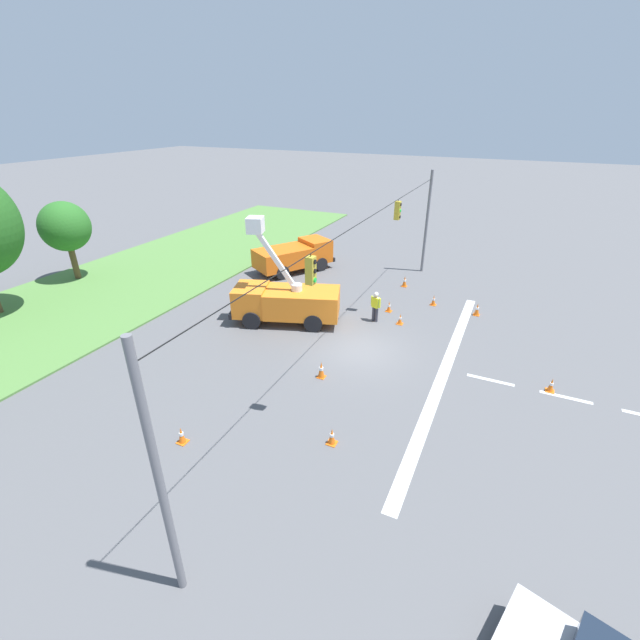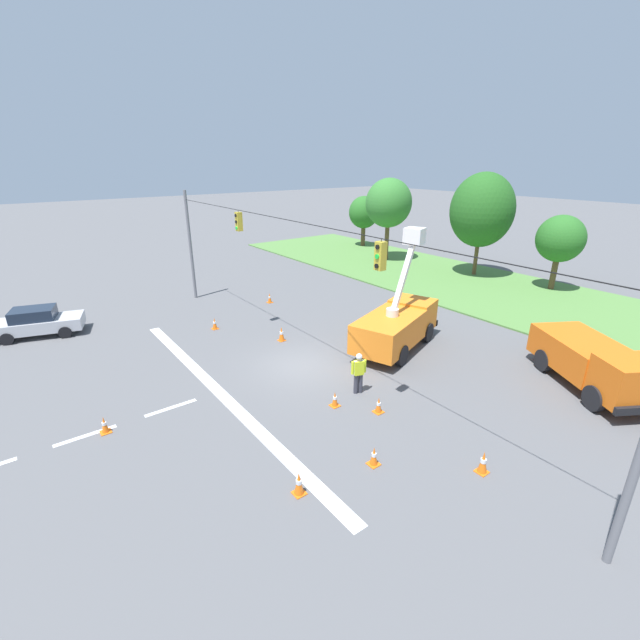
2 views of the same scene
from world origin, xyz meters
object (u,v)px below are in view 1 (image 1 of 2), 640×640
at_px(road_worker, 376,305).
at_px(tree_east, 65,227).
at_px(traffic_cone_near_bucket, 181,435).
at_px(traffic_cone_far_right, 434,300).
at_px(utility_truck_bucket_lift, 285,300).
at_px(traffic_cone_foreground_right, 551,385).
at_px(traffic_cone_lane_edge_a, 321,370).
at_px(utility_truck_support_near, 295,255).
at_px(traffic_cone_far_left, 400,319).
at_px(traffic_cone_lane_edge_b, 477,309).
at_px(traffic_cone_mid_left, 332,436).
at_px(traffic_cone_foreground_left, 389,307).
at_px(traffic_cone_mid_right, 405,281).

bearing_deg(road_worker, tree_east, 96.98).
bearing_deg(traffic_cone_near_bucket, traffic_cone_far_right, -19.43).
bearing_deg(utility_truck_bucket_lift, traffic_cone_foreground_right, -94.39).
height_order(traffic_cone_near_bucket, traffic_cone_lane_edge_a, traffic_cone_lane_edge_a).
distance_m(utility_truck_support_near, traffic_cone_far_left, 10.96).
distance_m(traffic_cone_lane_edge_b, traffic_cone_far_right, 2.62).
xyz_separation_m(traffic_cone_near_bucket, traffic_cone_far_left, (12.65, -4.51, -0.02)).
relative_size(utility_truck_bucket_lift, traffic_cone_mid_left, 9.52).
height_order(traffic_cone_mid_left, traffic_cone_lane_edge_b, traffic_cone_lane_edge_b).
xyz_separation_m(traffic_cone_foreground_left, traffic_cone_far_right, (2.07, -2.21, 0.01)).
xyz_separation_m(traffic_cone_foreground_right, traffic_cone_near_bucket, (-9.16, 12.08, 0.02)).
height_order(tree_east, road_worker, tree_east).
bearing_deg(traffic_cone_far_right, tree_east, 104.70).
distance_m(traffic_cone_mid_left, traffic_cone_near_bucket, 5.41).
relative_size(utility_truck_bucket_lift, traffic_cone_far_right, 9.78).
bearing_deg(tree_east, traffic_cone_mid_left, -108.21).
xyz_separation_m(tree_east, traffic_cone_foreground_right, (-0.67, -30.18, -3.44)).
distance_m(utility_truck_support_near, traffic_cone_mid_left, 18.62).
xyz_separation_m(utility_truck_support_near, traffic_cone_foreground_right, (-8.82, -17.11, -0.87)).
distance_m(traffic_cone_mid_left, traffic_cone_mid_right, 16.16).
bearing_deg(utility_truck_support_near, traffic_cone_foreground_left, -115.10).
bearing_deg(tree_east, utility_truck_bucket_lift, -88.74).
bearing_deg(traffic_cone_foreground_right, traffic_cone_near_bucket, 127.15).
distance_m(utility_truck_bucket_lift, traffic_cone_foreground_left, 6.29).
xyz_separation_m(tree_east, traffic_cone_mid_right, (8.50, -21.33, -3.37)).
bearing_deg(traffic_cone_near_bucket, traffic_cone_foreground_left, -13.88).
relative_size(traffic_cone_foreground_right, traffic_cone_mid_right, 0.85).
distance_m(tree_east, traffic_cone_foreground_right, 30.39).
height_order(traffic_cone_foreground_left, traffic_cone_near_bucket, traffic_cone_near_bucket).
height_order(traffic_cone_lane_edge_b, traffic_cone_far_right, traffic_cone_lane_edge_b).
bearing_deg(traffic_cone_near_bucket, traffic_cone_far_left, -19.62).
distance_m(road_worker, traffic_cone_near_bucket, 12.82).
relative_size(tree_east, road_worker, 3.07).
height_order(traffic_cone_mid_right, traffic_cone_near_bucket, traffic_cone_mid_right).
bearing_deg(utility_truck_bucket_lift, road_worker, -63.86).
relative_size(utility_truck_bucket_lift, utility_truck_support_near, 1.03).
xyz_separation_m(tree_east, road_worker, (2.60, -21.21, -2.74)).
distance_m(tree_east, traffic_cone_near_bucket, 20.88).
distance_m(tree_east, traffic_cone_far_left, 23.04).
relative_size(traffic_cone_mid_right, traffic_cone_lane_edge_b, 1.00).
height_order(traffic_cone_far_left, traffic_cone_far_right, traffic_cone_far_right).
bearing_deg(traffic_cone_near_bucket, traffic_cone_foreground_right, -52.85).
bearing_deg(traffic_cone_near_bucket, road_worker, -14.04).
height_order(utility_truck_bucket_lift, traffic_cone_far_left, utility_truck_bucket_lift).
distance_m(road_worker, traffic_cone_mid_right, 5.93).
xyz_separation_m(tree_east, utility_truck_support_near, (8.15, -13.07, -2.56)).
relative_size(traffic_cone_mid_left, traffic_cone_lane_edge_a, 0.85).
height_order(utility_truck_support_near, traffic_cone_mid_right, utility_truck_support_near).
height_order(tree_east, traffic_cone_lane_edge_b, tree_east).
xyz_separation_m(traffic_cone_mid_left, traffic_cone_far_right, (13.81, -0.74, -0.01)).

